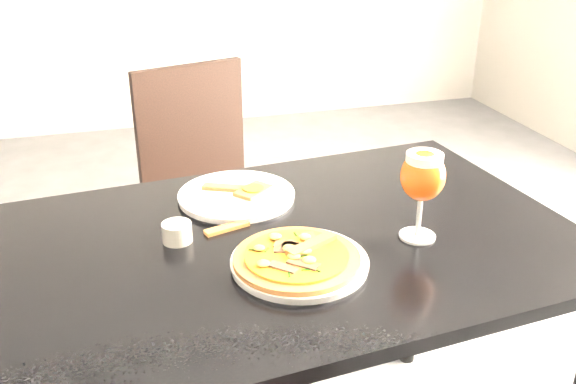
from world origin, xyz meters
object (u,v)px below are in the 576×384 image
object	(u,v)px
dining_table	(296,272)
chair_far	(209,188)
beer_glass	(423,177)
pizza	(297,257)

from	to	relation	value
dining_table	chair_far	bearing A→B (deg)	88.46
dining_table	beer_glass	distance (m)	0.35
beer_glass	chair_far	bearing A→B (deg)	107.97
dining_table	chair_far	world-z (taller)	chair_far
pizza	beer_glass	world-z (taller)	beer_glass
pizza	beer_glass	distance (m)	0.31
dining_table	beer_glass	size ratio (longest dim) A/B	6.50
dining_table	chair_far	size ratio (longest dim) A/B	1.41
dining_table	beer_glass	bearing A→B (deg)	-22.21
dining_table	pizza	distance (m)	0.17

